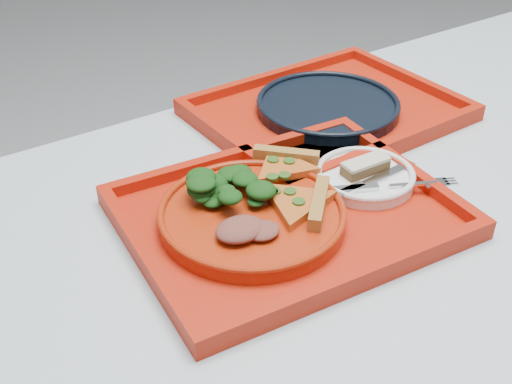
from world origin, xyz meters
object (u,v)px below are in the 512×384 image
(dinner_plate, at_px, (252,217))
(navy_plate, at_px, (328,107))
(tray_main, at_px, (288,217))
(tray_far, at_px, (327,114))
(dessert_bar, at_px, (365,166))

(dinner_plate, bearing_deg, navy_plate, 34.23)
(tray_main, height_order, dinner_plate, dinner_plate)
(tray_main, distance_m, dinner_plate, 0.06)
(tray_main, xyz_separation_m, tray_far, (0.25, 0.22, 0.00))
(tray_main, distance_m, dessert_bar, 0.15)
(dinner_plate, bearing_deg, tray_main, -10.30)
(dessert_bar, bearing_deg, tray_far, 67.13)
(dinner_plate, bearing_deg, dessert_bar, -1.15)
(navy_plate, xyz_separation_m, dessert_bar, (-0.10, -0.21, 0.02))
(dessert_bar, bearing_deg, navy_plate, 67.13)
(tray_main, relative_size, tray_far, 1.00)
(tray_far, distance_m, navy_plate, 0.01)
(navy_plate, bearing_deg, tray_main, -138.96)
(tray_far, xyz_separation_m, navy_plate, (0.00, 0.00, 0.01))
(tray_far, bearing_deg, navy_plate, 0.00)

